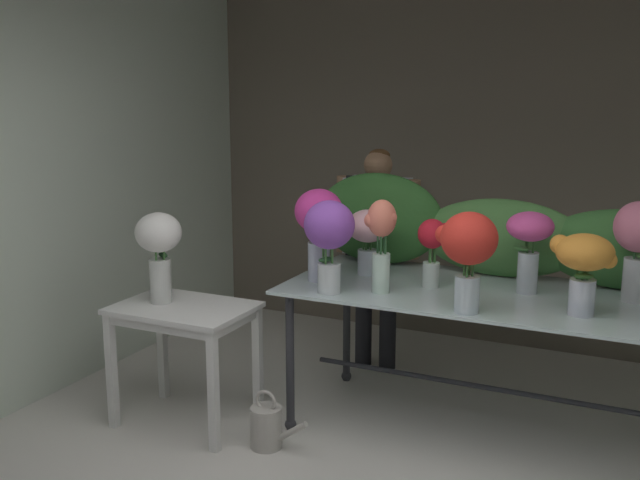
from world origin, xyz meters
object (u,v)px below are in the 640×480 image
vase_blush_stock (368,233)px  vase_white_roses_tall (159,245)px  vase_violet_snapdragons (330,233)px  vase_rosy_peonies (637,239)px  vase_scarlet_carnations (468,248)px  watering_can (267,426)px  florist (377,235)px  side_table_white (184,322)px  vase_crimson_ranunculus (433,245)px  vase_sunset_lilies (584,262)px  vase_coral_hydrangea (381,238)px  vase_fuchsia_tulips (529,240)px  display_table_glass (475,310)px  vase_magenta_freesia (319,222)px

vase_blush_stock → vase_white_roses_tall: (-1.05, -0.69, -0.04)m
vase_violet_snapdragons → vase_rosy_peonies: size_ratio=0.96×
vase_scarlet_carnations → watering_can: size_ratio=1.49×
florist → vase_rosy_peonies: 1.83m
florist → vase_violet_snapdragons: size_ratio=3.01×
side_table_white → vase_scarlet_carnations: vase_scarlet_carnations is taller
vase_scarlet_carnations → vase_crimson_ranunculus: bearing=127.4°
vase_crimson_ranunculus → vase_violet_snapdragons: size_ratio=0.76×
vase_rosy_peonies → vase_sunset_lilies: (-0.23, -0.38, -0.07)m
vase_rosy_peonies → vase_scarlet_carnations: bearing=-142.6°
vase_crimson_ranunculus → vase_coral_hydrangea: bearing=-134.0°
vase_fuchsia_tulips → vase_white_roses_tall: size_ratio=0.85×
side_table_white → vase_violet_snapdragons: (0.86, 0.21, 0.57)m
vase_coral_hydrangea → vase_sunset_lilies: bearing=2.3°
watering_can → vase_white_roses_tall: bearing=174.1°
display_table_glass → vase_magenta_freesia: vase_magenta_freesia is taller
vase_violet_snapdragons → watering_can: bearing=-131.6°
vase_fuchsia_tulips → vase_scarlet_carnations: bearing=-113.1°
vase_sunset_lilies → vase_white_roses_tall: size_ratio=0.77×
vase_blush_stock → vase_rosy_peonies: vase_rosy_peonies is taller
display_table_glass → vase_fuchsia_tulips: 0.50m
vase_sunset_lilies → watering_can: (-1.59, -0.46, -1.02)m
vase_blush_stock → florist: bearing=106.3°
vase_scarlet_carnations → watering_can: 1.53m
vase_magenta_freesia → vase_sunset_lilies: bearing=-1.8°
vase_fuchsia_tulips → vase_sunset_lilies: size_ratio=1.10×
florist → vase_violet_snapdragons: bearing=-82.1°
vase_magenta_freesia → vase_coral_hydrangea: size_ratio=1.04×
vase_fuchsia_tulips → vase_rosy_peonies: size_ratio=0.85×
vase_magenta_freesia → vase_coral_hydrangea: (0.43, -0.09, -0.04)m
vase_scarlet_carnations → vase_white_roses_tall: vase_scarlet_carnations is taller
display_table_glass → watering_can: 1.36m
vase_blush_stock → vase_coral_hydrangea: (0.22, -0.35, 0.06)m
vase_violet_snapdragons → vase_white_roses_tall: bearing=-168.3°
vase_magenta_freesia → vase_scarlet_carnations: bearing=-14.8°
display_table_glass → vase_rosy_peonies: vase_rosy_peonies is taller
side_table_white → watering_can: size_ratio=2.27×
florist → vase_sunset_lilies: florist is taller
vase_crimson_ranunculus → vase_coral_hydrangea: (-0.23, -0.23, 0.07)m
vase_sunset_lilies → vase_crimson_ranunculus: bearing=167.2°
vase_crimson_ranunculus → vase_magenta_freesia: vase_magenta_freesia is taller
side_table_white → display_table_glass: bearing=20.6°
vase_crimson_ranunculus → vase_rosy_peonies: 1.09m
vase_sunset_lilies → vase_violet_snapdragons: bearing=-172.6°
vase_sunset_lilies → side_table_white: bearing=-170.0°
watering_can → vase_magenta_freesia: bearing=80.6°
display_table_glass → vase_fuchsia_tulips: size_ratio=4.67×
vase_scarlet_carnations → vase_magenta_freesia: size_ratio=0.95×
vase_scarlet_carnations → vase_coral_hydrangea: bearing=162.8°
vase_violet_snapdragons → vase_coral_hydrangea: (0.26, 0.13, -0.03)m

